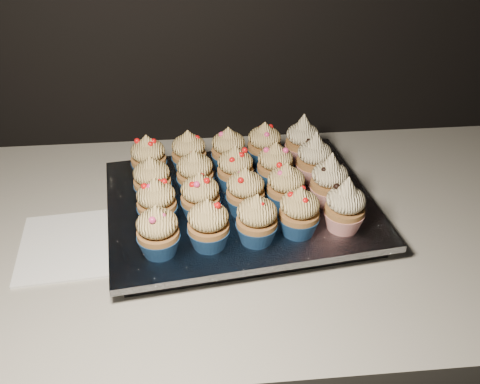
{
  "coord_description": "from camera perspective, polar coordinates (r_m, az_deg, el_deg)",
  "views": [
    {
      "loc": [
        -0.21,
        0.98,
        1.45
      ],
      "look_at": [
        -0.14,
        1.72,
        0.95
      ],
      "focal_mm": 40.0,
      "sensor_mm": 36.0,
      "label": 1
    }
  ],
  "objects": [
    {
      "name": "worktop",
      "position": [
        0.94,
        8.81,
        -3.61
      ],
      "size": [
        2.44,
        0.64,
        0.04
      ],
      "primitive_type": "cube",
      "color": "beige",
      "rests_on": "cabinet"
    },
    {
      "name": "napkin",
      "position": [
        0.9,
        -17.26,
        -5.37
      ],
      "size": [
        0.18,
        0.18,
        0.0
      ],
      "primitive_type": "cube",
      "rotation": [
        0.0,
        0.0,
        0.09
      ],
      "color": "white",
      "rests_on": "worktop"
    },
    {
      "name": "baking_tray",
      "position": [
        0.91,
        0.0,
        -2.02
      ],
      "size": [
        0.44,
        0.36,
        0.02
      ],
      "primitive_type": "cube",
      "rotation": [
        0.0,
        0.0,
        0.12
      ],
      "color": "black",
      "rests_on": "worktop"
    },
    {
      "name": "foil_lining",
      "position": [
        0.9,
        0.0,
        -1.15
      ],
      "size": [
        0.48,
        0.39,
        0.01
      ],
      "primitive_type": "cube",
      "rotation": [
        0.0,
        0.0,
        0.12
      ],
      "color": "silver",
      "rests_on": "baking_tray"
    },
    {
      "name": "cupcake_0",
      "position": [
        0.78,
        -8.75,
        -4.2
      ],
      "size": [
        0.06,
        0.06,
        0.08
      ],
      "color": "navy",
      "rests_on": "foil_lining"
    },
    {
      "name": "cupcake_1",
      "position": [
        0.78,
        -3.39,
        -3.52
      ],
      "size": [
        0.06,
        0.06,
        0.08
      ],
      "color": "navy",
      "rests_on": "foil_lining"
    },
    {
      "name": "cupcake_2",
      "position": [
        0.79,
        1.81,
        -3.0
      ],
      "size": [
        0.06,
        0.06,
        0.08
      ],
      "color": "navy",
      "rests_on": "foil_lining"
    },
    {
      "name": "cupcake_3",
      "position": [
        0.81,
        6.34,
        -2.17
      ],
      "size": [
        0.06,
        0.06,
        0.08
      ],
      "color": "navy",
      "rests_on": "foil_lining"
    },
    {
      "name": "cupcake_4",
      "position": [
        0.83,
        11.14,
        -1.55
      ],
      "size": [
        0.06,
        0.06,
        0.1
      ],
      "color": "#AF1F18",
      "rests_on": "foil_lining"
    },
    {
      "name": "cupcake_5",
      "position": [
        0.84,
        -8.88,
        -1.15
      ],
      "size": [
        0.06,
        0.06,
        0.08
      ],
      "color": "navy",
      "rests_on": "foil_lining"
    },
    {
      "name": "cupcake_6",
      "position": [
        0.84,
        -4.26,
        -0.58
      ],
      "size": [
        0.06,
        0.06,
        0.08
      ],
      "color": "navy",
      "rests_on": "foil_lining"
    },
    {
      "name": "cupcake_7",
      "position": [
        0.85,
        0.58,
        -0.04
      ],
      "size": [
        0.06,
        0.06,
        0.08
      ],
      "color": "navy",
      "rests_on": "foil_lining"
    },
    {
      "name": "cupcake_8",
      "position": [
        0.87,
        4.9,
        0.49
      ],
      "size": [
        0.06,
        0.06,
        0.08
      ],
      "color": "navy",
      "rests_on": "foil_lining"
    },
    {
      "name": "cupcake_9",
      "position": [
        0.89,
        9.51,
        1.12
      ],
      "size": [
        0.06,
        0.06,
        0.1
      ],
      "color": "#AF1F18",
      "rests_on": "foil_lining"
    },
    {
      "name": "cupcake_10",
      "position": [
        0.89,
        -9.35,
        1.22
      ],
      "size": [
        0.06,
        0.06,
        0.08
      ],
      "color": "navy",
      "rests_on": "foil_lining"
    },
    {
      "name": "cupcake_11",
      "position": [
        0.9,
        -4.82,
        1.96
      ],
      "size": [
        0.06,
        0.06,
        0.08
      ],
      "color": "navy",
      "rests_on": "foil_lining"
    },
    {
      "name": "cupcake_12",
      "position": [
        0.91,
        -0.5,
        2.41
      ],
      "size": [
        0.06,
        0.06,
        0.08
      ],
      "color": "navy",
      "rests_on": "foil_lining"
    },
    {
      "name": "cupcake_13",
      "position": [
        0.92,
        3.77,
        2.81
      ],
      "size": [
        0.06,
        0.06,
        0.08
      ],
      "color": "navy",
      "rests_on": "foil_lining"
    },
    {
      "name": "cupcake_14",
      "position": [
        0.94,
        7.93,
        3.48
      ],
      "size": [
        0.06,
        0.06,
        0.1
      ],
      "color": "#AF1F18",
      "rests_on": "foil_lining"
    },
    {
      "name": "cupcake_15",
      "position": [
        0.95,
        -9.74,
        3.56
      ],
      "size": [
        0.06,
        0.06,
        0.08
      ],
      "color": "navy",
      "rests_on": "foil_lining"
    },
    {
      "name": "cupcake_16",
      "position": [
        0.96,
        -5.47,
        4.13
      ],
      "size": [
        0.06,
        0.06,
        0.08
      ],
      "color": "navy",
      "rests_on": "foil_lining"
    },
    {
      "name": "cupcake_17",
      "position": [
        0.97,
        -1.23,
        4.49
      ],
      "size": [
        0.06,
        0.06,
        0.08
      ],
      "color": "navy",
      "rests_on": "foil_lining"
    },
    {
      "name": "cupcake_18",
      "position": [
        0.98,
        2.61,
        5.05
      ],
      "size": [
        0.06,
        0.06,
        0.08
      ],
      "color": "navy",
      "rests_on": "foil_lining"
    },
    {
      "name": "cupcake_19",
      "position": [
        1.0,
        6.67,
        5.47
      ],
      "size": [
        0.06,
        0.06,
        0.1
      ],
      "color": "#AF1F18",
      "rests_on": "foil_lining"
    }
  ]
}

